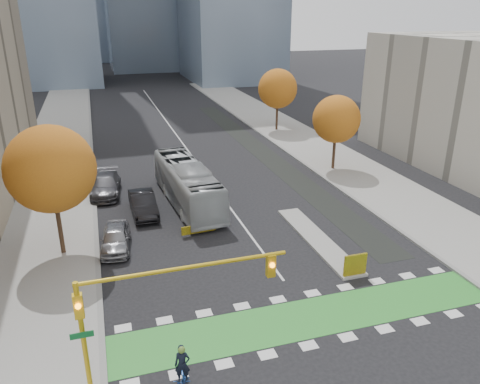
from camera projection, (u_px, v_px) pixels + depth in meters
ground at (324, 336)px, 21.96m from camera, size 300.00×300.00×0.00m
sidewalk_west at (47, 208)px, 35.98m from camera, size 7.00×120.00×0.15m
sidewalk_east at (357, 174)px, 43.45m from camera, size 7.00×120.00×0.15m
curb_west at (94, 202)px, 36.95m from camera, size 0.30×120.00×0.16m
curb_east at (323, 177)px, 42.48m from camera, size 0.30×120.00×0.16m
bike_crossing at (311, 317)px, 23.29m from camera, size 20.00×3.00×0.01m
centre_line at (176, 134)px, 57.52m from camera, size 0.15×70.00×0.01m
bike_lane_paint at (260, 151)px, 50.71m from camera, size 2.50×50.00×0.01m
median_island at (317, 239)px, 31.04m from camera, size 1.60×10.00×0.16m
hazard_board at (355, 265)px, 26.51m from camera, size 1.40×0.12×1.30m
tree_west at (51, 169)px, 27.26m from camera, size 5.20×5.20×8.22m
tree_east_near at (336, 119)px, 43.07m from camera, size 4.40×4.40×7.08m
tree_east_far at (278, 89)px, 57.29m from camera, size 4.80×4.80×7.65m
traffic_signal_west at (150, 298)px, 17.84m from camera, size 8.53×0.56×5.20m
cyclist at (183, 377)px, 18.52m from camera, size 1.13×2.01×2.19m
bus at (187, 184)px, 36.38m from camera, size 3.61×11.98×3.29m
parked_car_a at (115, 238)px, 29.71m from camera, size 2.28×4.58×1.50m
parked_car_b at (143, 204)px, 34.76m from camera, size 1.85×5.01×1.64m
parked_car_c at (106, 185)px, 38.52m from camera, size 2.84×5.76×1.61m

